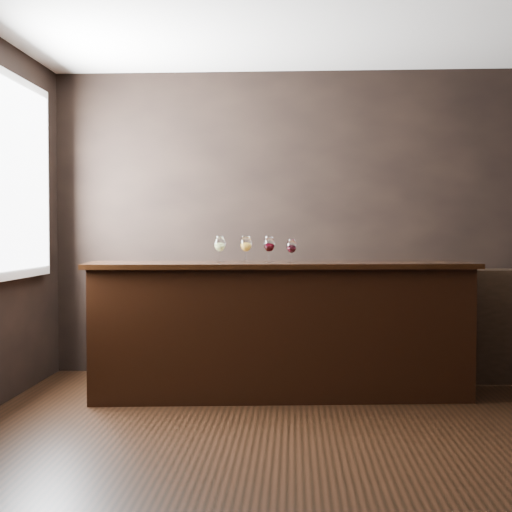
{
  "coord_description": "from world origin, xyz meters",
  "views": [
    {
      "loc": [
        -0.27,
        -4.36,
        1.33
      ],
      "look_at": [
        -0.58,
        1.33,
        1.13
      ],
      "focal_mm": 50.0,
      "sensor_mm": 36.0,
      "label": 1
    }
  ],
  "objects_px": {
    "bar_counter": "(280,332)",
    "back_bar_shelf": "(373,324)",
    "glass_white": "(220,244)",
    "glass_red_b": "(291,247)",
    "glass_red_a": "(269,245)",
    "glass_amber": "(246,244)"
  },
  "relations": [
    {
      "from": "glass_white",
      "to": "glass_amber",
      "type": "xyz_separation_m",
      "value": [
        0.21,
        -0.03,
        0.0
      ]
    },
    {
      "from": "bar_counter",
      "to": "glass_red_a",
      "type": "xyz_separation_m",
      "value": [
        -0.09,
        0.03,
        0.7
      ]
    },
    {
      "from": "glass_white",
      "to": "glass_amber",
      "type": "distance_m",
      "value": 0.22
    },
    {
      "from": "back_bar_shelf",
      "to": "glass_amber",
      "type": "height_order",
      "value": "glass_amber"
    },
    {
      "from": "bar_counter",
      "to": "glass_amber",
      "type": "height_order",
      "value": "glass_amber"
    },
    {
      "from": "back_bar_shelf",
      "to": "glass_white",
      "type": "bearing_deg",
      "value": -153.32
    },
    {
      "from": "back_bar_shelf",
      "to": "glass_white",
      "type": "xyz_separation_m",
      "value": [
        -1.31,
        -0.66,
        0.72
      ]
    },
    {
      "from": "back_bar_shelf",
      "to": "glass_amber",
      "type": "distance_m",
      "value": 1.48
    },
    {
      "from": "glass_amber",
      "to": "glass_red_a",
      "type": "distance_m",
      "value": 0.19
    },
    {
      "from": "back_bar_shelf",
      "to": "glass_red_b",
      "type": "distance_m",
      "value": 1.25
    },
    {
      "from": "bar_counter",
      "to": "glass_red_b",
      "type": "distance_m",
      "value": 0.69
    },
    {
      "from": "bar_counter",
      "to": "back_bar_shelf",
      "type": "distance_m",
      "value": 1.07
    },
    {
      "from": "bar_counter",
      "to": "glass_white",
      "type": "distance_m",
      "value": 0.86
    },
    {
      "from": "back_bar_shelf",
      "to": "glass_red_a",
      "type": "height_order",
      "value": "glass_red_a"
    },
    {
      "from": "glass_white",
      "to": "glass_red_a",
      "type": "distance_m",
      "value": 0.4
    },
    {
      "from": "glass_red_a",
      "to": "glass_white",
      "type": "bearing_deg",
      "value": 178.5
    },
    {
      "from": "glass_white",
      "to": "glass_red_b",
      "type": "bearing_deg",
      "value": -7.59
    },
    {
      "from": "bar_counter",
      "to": "glass_white",
      "type": "relative_size",
      "value": 14.07
    },
    {
      "from": "bar_counter",
      "to": "back_bar_shelf",
      "type": "bearing_deg",
      "value": 35.31
    },
    {
      "from": "glass_red_a",
      "to": "glass_red_b",
      "type": "relative_size",
      "value": 1.1
    },
    {
      "from": "back_bar_shelf",
      "to": "glass_white",
      "type": "distance_m",
      "value": 1.63
    },
    {
      "from": "back_bar_shelf",
      "to": "glass_red_b",
      "type": "height_order",
      "value": "glass_red_b"
    }
  ]
}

